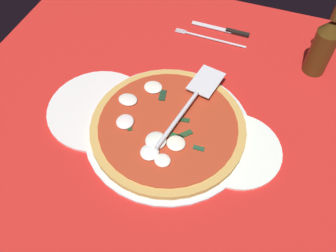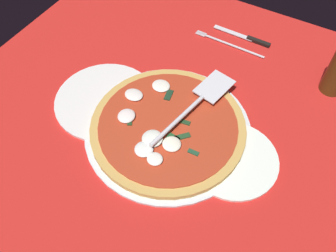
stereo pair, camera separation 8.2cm
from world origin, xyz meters
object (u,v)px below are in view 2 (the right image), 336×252
dinner_plate_right (233,160)px  place_setting_far (238,42)px  dinner_plate_left (105,100)px  pizza (167,126)px  pizza_server (197,103)px

dinner_plate_right → place_setting_far: place_setting_far is taller
dinner_plate_left → dinner_plate_right: bearing=-0.1°
dinner_plate_left → pizza: size_ratio=0.69×
pizza → place_setting_far: 37.43cm
dinner_plate_right → pizza: pizza is taller
place_setting_far → dinner_plate_left: bearing=62.5°
pizza_server → place_setting_far: bearing=13.6°
pizza_server → dinner_plate_left: bearing=121.3°
pizza → pizza_server: bearing=66.2°
pizza → dinner_plate_left: bearing=179.2°
dinner_plate_left → dinner_plate_right: 34.68cm
pizza_server → pizza: bearing=167.5°
dinner_plate_right → pizza_server: (-13.20, 7.87, 3.75)cm
dinner_plate_left → pizza_server: (21.48, 7.81, 3.75)cm
pizza → pizza_server: size_ratio=1.29×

